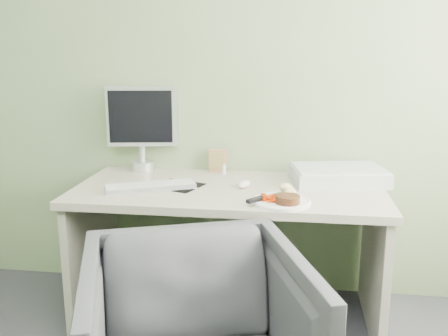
# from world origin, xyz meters

# --- Properties ---
(wall_back) EXTENTS (3.50, 0.00, 3.50)m
(wall_back) POSITION_xyz_m (0.00, 2.00, 1.35)
(wall_back) COLOR gray
(wall_back) RESTS_ON floor
(desk) EXTENTS (1.60, 0.75, 0.73)m
(desk) POSITION_xyz_m (0.00, 1.62, 0.55)
(desk) COLOR #BAAE9C
(desk) RESTS_ON floor
(plate) EXTENTS (0.27, 0.27, 0.01)m
(plate) POSITION_xyz_m (0.28, 1.39, 0.74)
(plate) COLOR white
(plate) RESTS_ON desk
(steak) EXTENTS (0.14, 0.14, 0.04)m
(steak) POSITION_xyz_m (0.31, 1.35, 0.76)
(steak) COLOR black
(steak) RESTS_ON plate
(potato_pile) EXTENTS (0.14, 0.12, 0.07)m
(potato_pile) POSITION_xyz_m (0.32, 1.44, 0.78)
(potato_pile) COLOR tan
(potato_pile) RESTS_ON plate
(carrot_heap) EXTENTS (0.08, 0.07, 0.04)m
(carrot_heap) POSITION_xyz_m (0.22, 1.36, 0.77)
(carrot_heap) COLOR #E63A04
(carrot_heap) RESTS_ON plate
(steak_knife) EXTENTS (0.18, 0.21, 0.02)m
(steak_knife) POSITION_xyz_m (0.18, 1.37, 0.76)
(steak_knife) COLOR silver
(steak_knife) RESTS_ON plate
(mousepad) EXTENTS (0.29, 0.27, 0.00)m
(mousepad) POSITION_xyz_m (-0.27, 1.62, 0.73)
(mousepad) COLOR black
(mousepad) RESTS_ON desk
(keyboard) EXTENTS (0.47, 0.31, 0.02)m
(keyboard) POSITION_xyz_m (-0.39, 1.54, 0.75)
(keyboard) COLOR white
(keyboard) RESTS_ON desk
(computer_mouse) EXTENTS (0.08, 0.11, 0.03)m
(computer_mouse) POSITION_xyz_m (0.08, 1.63, 0.75)
(computer_mouse) COLOR white
(computer_mouse) RESTS_ON desk
(photo_frame) EXTENTS (0.11, 0.03, 0.13)m
(photo_frame) POSITION_xyz_m (-0.11, 1.96, 0.80)
(photo_frame) COLOR olive
(photo_frame) RESTS_ON desk
(eyedrop_bottle) EXTENTS (0.02, 0.02, 0.07)m
(eyedrop_bottle) POSITION_xyz_m (-0.06, 1.90, 0.76)
(eyedrop_bottle) COLOR white
(eyedrop_bottle) RESTS_ON desk
(scanner) EXTENTS (0.54, 0.41, 0.08)m
(scanner) POSITION_xyz_m (0.57, 1.80, 0.77)
(scanner) COLOR #ABADB2
(scanner) RESTS_ON desk
(monitor) EXTENTS (0.41, 0.14, 0.49)m
(monitor) POSITION_xyz_m (-0.55, 1.94, 1.01)
(monitor) COLOR silver
(monitor) RESTS_ON desk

